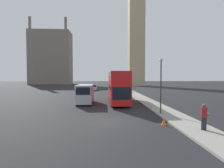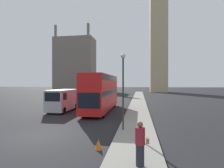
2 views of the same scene
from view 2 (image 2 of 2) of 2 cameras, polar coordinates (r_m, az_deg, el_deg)
The scene contains 10 objects.
ground_plane at distance 12.63m, azimuth -23.57°, elevation -15.73°, with size 300.00×300.00×0.00m, color black.
sidewalk_strip at distance 10.78m, azimuth 7.71°, elevation -18.12°, with size 2.63×120.00×0.15m.
clock_tower at distance 77.81m, azimuth 14.93°, elevation 22.00°, with size 7.10×7.27×63.02m.
building_block_distant at distance 97.93m, azimuth -11.97°, elevation 6.42°, with size 20.93×11.35×34.09m.
red_double_decker_bus at distance 21.88m, azimuth -3.42°, elevation -2.28°, with size 2.48×11.20×4.49m.
white_van at distance 22.46m, azimuth -15.87°, elevation -4.99°, with size 2.14×5.29×2.67m.
pedestrian at distance 7.48m, azimuth 9.21°, elevation -18.71°, with size 0.56×0.40×1.79m.
street_lamp at distance 12.56m, azimuth 3.64°, elevation 1.59°, with size 0.36×0.36×5.47m.
parked_sedan at distance 46.46m, azimuth -3.08°, elevation -3.19°, with size 1.87×4.73×1.53m.
traffic_cone at distance 9.67m, azimuth -4.45°, elevation -19.07°, with size 0.36×0.36×0.55m.
Camera 2 is at (6.55, -10.23, 3.47)m, focal length 28.00 mm.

